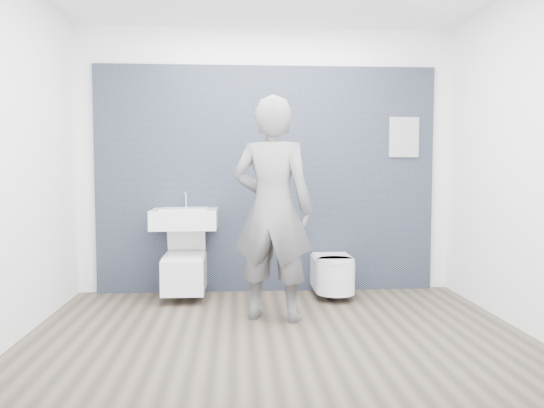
{
  "coord_description": "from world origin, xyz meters",
  "views": [
    {
      "loc": [
        -0.32,
        -4.19,
        1.34
      ],
      "look_at": [
        0.0,
        0.6,
        1.0
      ],
      "focal_mm": 35.0,
      "sensor_mm": 36.0,
      "label": 1
    }
  ],
  "objects": [
    {
      "name": "ground",
      "position": [
        0.0,
        0.0,
        0.0
      ],
      "size": [
        4.0,
        4.0,
        0.0
      ],
      "primitive_type": "plane",
      "color": "brown",
      "rests_on": "ground"
    },
    {
      "name": "toilet_square",
      "position": [
        -0.85,
        1.15,
        0.29
      ],
      "size": [
        0.41,
        0.6,
        0.79
      ],
      "color": "white",
      "rests_on": "ground"
    },
    {
      "name": "room_shell",
      "position": [
        0.0,
        0.0,
        1.74
      ],
      "size": [
        4.0,
        4.0,
        4.0
      ],
      "color": "white",
      "rests_on": "ground"
    },
    {
      "name": "tile_wall",
      "position": [
        0.0,
        1.47,
        0.0
      ],
      "size": [
        3.6,
        0.06,
        2.4
      ],
      "primitive_type": "cube",
      "color": "black",
      "rests_on": "ground"
    },
    {
      "name": "info_placard",
      "position": [
        1.47,
        1.43,
        0.0
      ],
      "size": [
        0.32,
        0.03,
        0.43
      ],
      "primitive_type": "cube",
      "color": "silver",
      "rests_on": "ground"
    },
    {
      "name": "visitor",
      "position": [
        -0.01,
        0.38,
        0.97
      ],
      "size": [
        0.81,
        0.65,
        1.94
      ],
      "primitive_type": "imported",
      "rotation": [
        0.0,
        0.0,
        2.84
      ],
      "color": "#5D5D61",
      "rests_on": "ground"
    },
    {
      "name": "washbasin",
      "position": [
        -0.85,
        1.19,
        0.82
      ],
      "size": [
        0.65,
        0.49,
        0.49
      ],
      "color": "white",
      "rests_on": "ground"
    },
    {
      "name": "toilet_rounded",
      "position": [
        0.66,
        1.11,
        0.25
      ],
      "size": [
        0.39,
        0.65,
        0.35
      ],
      "color": "white",
      "rests_on": "ground"
    }
  ]
}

